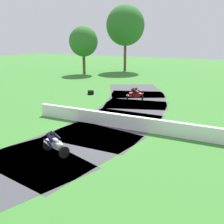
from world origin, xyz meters
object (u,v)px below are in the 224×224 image
object	(u,v)px
motorcycle_chase_red	(136,94)
tire_stack_mid_b	(91,92)
tire_stack_mid_a	(58,114)
motorcycle_lead_white	(55,143)

from	to	relation	value
motorcycle_chase_red	tire_stack_mid_b	size ratio (longest dim) A/B	2.71
motorcycle_chase_red	tire_stack_mid_a	bearing A→B (deg)	-114.16
motorcycle_lead_white	motorcycle_chase_red	size ratio (longest dim) A/B	0.98
motorcycle_lead_white	tire_stack_mid_a	world-z (taller)	motorcycle_lead_white
tire_stack_mid_a	tire_stack_mid_b	bearing A→B (deg)	103.72
motorcycle_lead_white	motorcycle_chase_red	world-z (taller)	motorcycle_lead_white
motorcycle_lead_white	tire_stack_mid_a	distance (m)	6.99
motorcycle_lead_white	tire_stack_mid_b	xyz separation A→B (m)	(-6.14, 13.54, -0.44)
tire_stack_mid_b	motorcycle_lead_white	bearing A→B (deg)	-65.59
motorcycle_chase_red	tire_stack_mid_a	size ratio (longest dim) A/B	2.45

